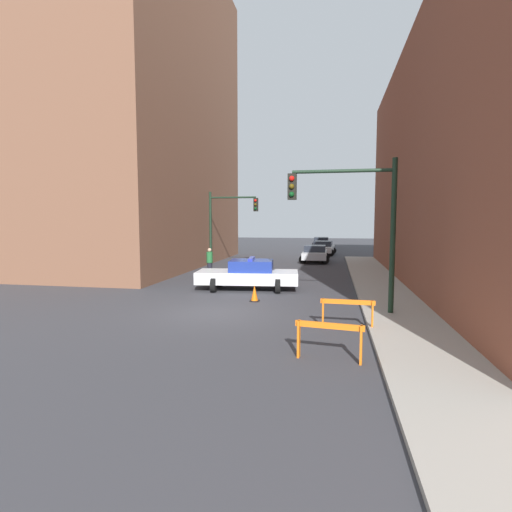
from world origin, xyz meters
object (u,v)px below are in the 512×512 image
barrier_front (329,335)px  police_car (248,274)px  pedestrian_crossing (210,262)px  parked_car_near (315,253)px  barrier_mid (347,309)px  traffic_cone (255,293)px  traffic_light_near (358,212)px  parked_car_far (321,243)px  traffic_light_far (226,218)px  parked_car_mid (323,248)px

barrier_front → police_car: bearing=113.0°
pedestrian_crossing → barrier_front: pedestrian_crossing is taller
parked_car_near → barrier_mid: 19.36m
police_car → traffic_cone: police_car is taller
traffic_light_near → barrier_front: (-0.86, -4.81, -2.91)m
barrier_front → parked_car_far: bearing=91.9°
pedestrian_crossing → barrier_front: 14.52m
traffic_light_far → pedestrian_crossing: 5.28m
parked_car_near → traffic_cone: (-1.73, -15.75, -0.36)m
traffic_light_near → traffic_light_far: size_ratio=1.00×
traffic_light_near → barrier_mid: bearing=-99.9°
parked_car_mid → traffic_light_far: bearing=-115.0°
parked_car_far → parked_car_near: bearing=-90.9°
traffic_light_far → parked_car_near: traffic_light_far is taller
parked_car_mid → barrier_front: (0.79, -28.77, -0.06)m
traffic_light_near → traffic_light_far: bearing=122.5°
traffic_light_far → police_car: traffic_light_far is taller
traffic_light_far → pedestrian_crossing: size_ratio=3.13×
barrier_front → barrier_mid: bearing=79.7°
police_car → traffic_light_near: bearing=-137.7°
traffic_light_far → pedestrian_crossing: traffic_light_far is taller
traffic_light_far → barrier_mid: (7.69, -14.56, -2.78)m
police_car → parked_car_near: bearing=-16.8°
parked_car_far → police_car: bearing=-95.9°
pedestrian_crossing → parked_car_mid: bearing=99.9°
parked_car_near → barrier_front: size_ratio=2.71×
police_car → barrier_mid: police_car is taller
parked_car_far → pedestrian_crossing: 24.91m
police_car → barrier_mid: 7.51m
parked_car_far → barrier_front: parked_car_far is taller
parked_car_far → traffic_cone: bearing=-94.0°
parked_car_mid → pedestrian_crossing: size_ratio=2.66×
pedestrian_crossing → barrier_mid: pedestrian_crossing is taller
traffic_cone → parked_car_mid: bearing=84.3°
traffic_light_near → pedestrian_crossing: traffic_light_near is taller
parked_car_near → barrier_mid: bearing=-84.5°
parked_car_near → traffic_light_far: bearing=-141.1°
parked_car_near → parked_car_mid: same height
parked_car_near → parked_car_mid: bearing=86.0°
traffic_light_far → traffic_light_near: bearing=-57.5°
pedestrian_crossing → barrier_front: bearing=-30.8°
traffic_light_far → traffic_cone: (4.17, -11.03, -3.08)m
pedestrian_crossing → traffic_cone: pedestrian_crossing is taller
barrier_mid → traffic_cone: size_ratio=2.44×
police_car → parked_car_near: size_ratio=1.13×
police_car → pedestrian_crossing: 4.90m
parked_car_mid → parked_car_near: bearing=-89.9°
traffic_light_near → barrier_mid: (-0.34, -1.97, -2.91)m
police_car → parked_car_mid: police_car is taller
police_car → parked_car_far: bearing=-11.2°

